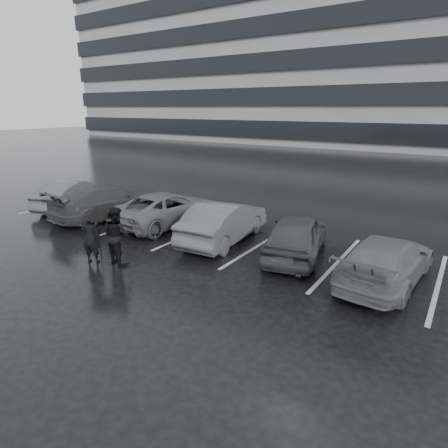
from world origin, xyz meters
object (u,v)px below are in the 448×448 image
(car_west_a, at_px, (224,221))
(pedestrian_right, at_px, (117,235))
(car_main, at_px, (297,235))
(car_west_b, at_px, (166,208))
(car_west_d, at_px, (73,194))
(pedestrian_left, at_px, (91,238))
(car_west_c, at_px, (107,201))
(car_east, at_px, (386,260))

(car_west_a, height_order, pedestrian_right, pedestrian_right)
(car_main, distance_m, pedestrian_right, 5.70)
(car_west_b, height_order, car_west_d, car_west_d)
(pedestrian_left, distance_m, pedestrian_right, 0.83)
(car_main, distance_m, car_west_d, 11.36)
(car_main, bearing_deg, car_west_c, -11.02)
(car_east, distance_m, pedestrian_right, 7.90)
(pedestrian_left, height_order, pedestrian_right, pedestrian_right)
(car_west_a, bearing_deg, car_west_c, -3.24)
(car_main, relative_size, car_west_c, 0.83)
(car_west_a, distance_m, car_west_d, 8.58)
(car_west_c, bearing_deg, car_east, -175.53)
(car_west_d, relative_size, car_east, 0.95)
(car_west_d, distance_m, pedestrian_right, 7.77)
(car_main, relative_size, pedestrian_right, 2.28)
(car_west_a, bearing_deg, pedestrian_left, 53.87)
(car_west_a, xyz_separation_m, car_west_c, (-6.06, -0.27, -0.00))
(car_west_b, relative_size, car_east, 1.09)
(car_west_d, bearing_deg, car_east, 162.06)
(car_west_c, relative_size, car_east, 1.13)
(car_main, xyz_separation_m, car_west_c, (-8.84, -0.35, 0.02))
(car_east, height_order, pedestrian_right, pedestrian_right)
(car_main, xyz_separation_m, car_east, (2.83, -0.42, -0.06))
(car_main, height_order, pedestrian_right, pedestrian_right)
(car_west_d, xyz_separation_m, pedestrian_left, (6.26, -3.79, 0.12))
(car_west_a, relative_size, car_west_b, 0.92)
(car_west_b, height_order, pedestrian_right, pedestrian_right)
(car_west_b, height_order, car_east, car_west_b)
(car_west_a, bearing_deg, car_west_b, -12.93)
(car_west_a, relative_size, pedestrian_left, 2.71)
(car_west_d, height_order, car_east, car_west_d)
(car_west_b, height_order, car_west_c, car_west_c)
(car_west_b, relative_size, car_west_c, 0.96)
(car_east, relative_size, pedestrian_left, 2.72)
(pedestrian_right, bearing_deg, pedestrian_left, 36.53)
(car_west_d, xyz_separation_m, car_east, (14.19, -0.17, -0.05))
(car_west_a, bearing_deg, car_main, 175.81)
(car_west_b, distance_m, pedestrian_right, 4.27)
(car_west_b, xyz_separation_m, car_west_d, (-5.42, -0.57, 0.02))
(car_west_b, bearing_deg, car_west_d, 7.42)
(car_east, distance_m, pedestrian_left, 8.72)
(car_west_b, bearing_deg, car_west_a, 174.26)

